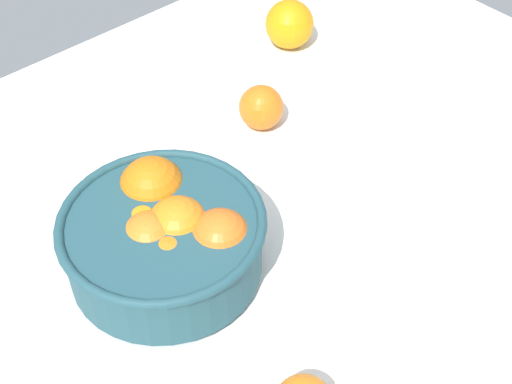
{
  "coord_description": "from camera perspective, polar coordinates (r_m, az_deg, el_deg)",
  "views": [
    {
      "loc": [
        -39.52,
        -45.04,
        71.04
      ],
      "look_at": [
        1.85,
        1.49,
        8.42
      ],
      "focal_mm": 51.3,
      "sensor_mm": 36.0,
      "label": 1
    }
  ],
  "objects": [
    {
      "name": "ground_plane",
      "position": [
        0.94,
        -0.24,
        -5.28
      ],
      "size": [
        142.44,
        109.49,
        3.0
      ],
      "primitive_type": "cube",
      "color": "white"
    },
    {
      "name": "loose_orange_3",
      "position": [
        1.26,
        2.63,
        12.94
      ],
      "size": [
        8.2,
        8.2,
        8.2
      ],
      "primitive_type": "sphere",
      "color": "orange",
      "rests_on": "ground_plane"
    },
    {
      "name": "fruit_bowl",
      "position": [
        0.88,
        -7.04,
        -3.65
      ],
      "size": [
        24.53,
        24.53,
        11.46
      ],
      "color": "#234C56",
      "rests_on": "ground_plane"
    },
    {
      "name": "loose_orange_1",
      "position": [
        1.09,
        0.4,
        6.62
      ],
      "size": [
        6.7,
        6.7,
        6.7
      ],
      "primitive_type": "sphere",
      "color": "orange",
      "rests_on": "ground_plane"
    }
  ]
}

